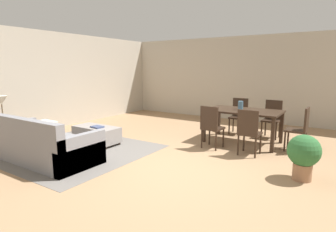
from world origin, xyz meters
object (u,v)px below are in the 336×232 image
at_px(couch, 41,145).
at_px(dining_chair_far_left, 239,114).
at_px(side_table, 4,126).
at_px(vase_centerpiece, 241,105).
at_px(book_on_ottoman, 97,127).
at_px(dining_chair_far_right, 272,117).
at_px(dining_table, 243,114).
at_px(table_lamp, 1,101).
at_px(dining_chair_near_left, 211,125).
at_px(dining_chair_near_right, 249,130).
at_px(dining_chair_head_east, 301,127).
at_px(ottoman_table, 97,134).
at_px(potted_plant, 304,154).

distance_m(couch, dining_chair_far_left, 4.76).
bearing_deg(side_table, vase_centerpiece, 38.04).
bearing_deg(book_on_ottoman, couch, -94.91).
bearing_deg(dining_chair_far_right, vase_centerpiece, -120.99).
xyz_separation_m(couch, dining_table, (2.75, 3.27, 0.39)).
bearing_deg(dining_chair_far_right, couch, -127.61).
bearing_deg(table_lamp, book_on_ottoman, 38.37).
bearing_deg(dining_chair_near_left, dining_table, 64.69).
xyz_separation_m(dining_table, dining_chair_near_left, (-0.40, -0.85, -0.15)).
bearing_deg(side_table, couch, -2.64).
bearing_deg(table_lamp, dining_chair_far_left, 46.92).
height_order(dining_chair_near_left, dining_chair_far_right, same).
bearing_deg(dining_chair_far_right, dining_table, -116.94).
xyz_separation_m(side_table, dining_chair_far_left, (3.80, 4.06, 0.05)).
bearing_deg(dining_chair_near_right, dining_table, 114.94).
bearing_deg(dining_chair_near_right, vase_centerpiece, 118.26).
bearing_deg(side_table, dining_chair_head_east, 30.39).
xyz_separation_m(dining_table, dining_chair_near_right, (0.42, -0.89, -0.15)).
relative_size(ottoman_table, dining_chair_far_left, 1.18).
relative_size(dining_chair_far_right, book_on_ottoman, 3.54).
bearing_deg(dining_chair_head_east, dining_chair_far_left, 150.86).
xyz_separation_m(dining_chair_near_right, vase_centerpiece, (-0.49, 0.91, 0.34)).
bearing_deg(dining_chair_near_left, dining_chair_far_right, 63.86).
relative_size(dining_chair_far_left, dining_chair_far_right, 1.00).
bearing_deg(book_on_ottoman, potted_plant, 4.86).
height_order(table_lamp, dining_table, table_lamp).
height_order(dining_chair_far_right, vase_centerpiece, vase_centerpiece).
relative_size(ottoman_table, potted_plant, 1.52).
relative_size(dining_table, dining_chair_head_east, 1.80).
xyz_separation_m(dining_table, dining_chair_far_right, (0.45, 0.88, -0.15)).
xyz_separation_m(dining_table, potted_plant, (1.49, -1.63, -0.25)).
height_order(ottoman_table, side_table, side_table).
relative_size(couch, ottoman_table, 2.09).
distance_m(table_lamp, dining_table, 5.28).
height_order(ottoman_table, dining_chair_head_east, dining_chair_head_east).
relative_size(couch, table_lamp, 4.32).
bearing_deg(dining_chair_far_right, dining_chair_head_east, -49.91).
bearing_deg(dining_chair_near_right, ottoman_table, -162.06).
height_order(table_lamp, dining_chair_far_left, table_lamp).
bearing_deg(dining_chair_head_east, vase_centerpiece, 177.87).
xyz_separation_m(dining_table, dining_chair_head_east, (1.22, -0.03, -0.15)).
bearing_deg(side_table, book_on_ottoman, 38.37).
height_order(dining_table, book_on_ottoman, dining_table).
height_order(dining_chair_far_left, vase_centerpiece, vase_centerpiece).
bearing_deg(potted_plant, table_lamp, -164.48).
relative_size(table_lamp, dining_chair_near_left, 0.57).
distance_m(couch, book_on_ottoman, 1.30).
bearing_deg(table_lamp, ottoman_table, 41.68).
relative_size(dining_chair_near_left, dining_chair_far_right, 1.00).
height_order(dining_chair_near_right, dining_chair_head_east, same).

